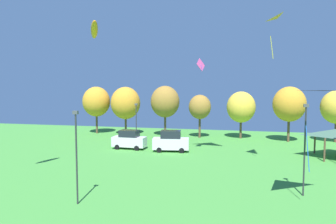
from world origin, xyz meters
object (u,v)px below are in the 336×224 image
(treeline_tree_5, at_px, (289,104))
(treeline_tree_1, at_px, (126,103))
(treeline_tree_2, at_px, (165,102))
(treeline_tree_4, at_px, (241,107))
(kite_flying_4, at_px, (297,108))
(parked_car_second_from_left, at_px, (171,141))
(kite_flying_3, at_px, (201,65))
(kite_flying_6, at_px, (94,30))
(kite_flying_1, at_px, (265,31))
(treeline_tree_3, at_px, (200,107))
(light_post_2, at_px, (76,152))
(light_post_0, at_px, (305,145))
(treeline_tree_0, at_px, (96,102))
(light_post_3, at_px, (136,123))
(parked_car_leftmost, at_px, (129,140))

(treeline_tree_5, bearing_deg, treeline_tree_1, 177.64)
(treeline_tree_2, relative_size, treeline_tree_4, 1.12)
(kite_flying_4, xyz_separation_m, parked_car_second_from_left, (-12.19, 14.48, -5.36))
(kite_flying_3, xyz_separation_m, treeline_tree_2, (-7.59, 13.93, -4.97))
(kite_flying_6, xyz_separation_m, parked_car_second_from_left, (9.80, 0.98, -14.19))
(treeline_tree_2, xyz_separation_m, treeline_tree_5, (19.41, -1.25, -0.13))
(kite_flying_1, xyz_separation_m, kite_flying_4, (1.64, -7.61, -6.74))
(treeline_tree_3, bearing_deg, treeline_tree_5, -3.28)
(light_post_2, bearing_deg, kite_flying_1, 41.40)
(treeline_tree_3, bearing_deg, light_post_2, -99.20)
(kite_flying_1, relative_size, light_post_0, 0.43)
(kite_flying_4, height_order, treeline_tree_2, treeline_tree_2)
(kite_flying_6, distance_m, parked_car_second_from_left, 17.27)
(treeline_tree_0, xyz_separation_m, treeline_tree_3, (18.58, -0.73, -0.66))
(treeline_tree_4, bearing_deg, parked_car_second_from_left, -125.39)
(kite_flying_4, height_order, light_post_3, kite_flying_4)
(light_post_2, distance_m, treeline_tree_5, 34.62)
(treeline_tree_1, bearing_deg, kite_flying_3, -43.34)
(light_post_3, height_order, treeline_tree_2, treeline_tree_2)
(treeline_tree_4, bearing_deg, treeline_tree_2, -178.64)
(kite_flying_6, bearing_deg, parked_car_second_from_left, 5.69)
(light_post_3, relative_size, treeline_tree_5, 0.73)
(light_post_3, height_order, treeline_tree_1, treeline_tree_1)
(parked_car_leftmost, height_order, treeline_tree_5, treeline_tree_5)
(kite_flying_1, bearing_deg, light_post_2, -138.60)
(kite_flying_4, bearing_deg, treeline_tree_0, 136.75)
(light_post_3, distance_m, treeline_tree_1, 12.75)
(treeline_tree_3, height_order, treeline_tree_5, treeline_tree_5)
(kite_flying_3, xyz_separation_m, light_post_2, (-6.54, -16.61, -7.10))
(treeline_tree_1, xyz_separation_m, treeline_tree_5, (26.41, -1.09, 0.17))
(parked_car_second_from_left, relative_size, treeline_tree_3, 0.68)
(light_post_2, height_order, light_post_3, light_post_2)
(kite_flying_6, height_order, parked_car_leftmost, kite_flying_6)
(kite_flying_4, height_order, kite_flying_6, kite_flying_6)
(kite_flying_4, xyz_separation_m, treeline_tree_0, (-28.50, 26.81, -1.01))
(parked_car_second_from_left, height_order, treeline_tree_2, treeline_tree_2)
(parked_car_leftmost, height_order, treeline_tree_1, treeline_tree_1)
(parked_car_leftmost, height_order, treeline_tree_3, treeline_tree_3)
(treeline_tree_1, distance_m, treeline_tree_3, 12.93)
(treeline_tree_0, distance_m, treeline_tree_1, 5.69)
(kite_flying_1, relative_size, treeline_tree_5, 0.36)
(light_post_3, distance_m, treeline_tree_5, 23.08)
(parked_car_second_from_left, distance_m, treeline_tree_3, 12.39)
(kite_flying_3, relative_size, kite_flying_6, 0.38)
(kite_flying_6, bearing_deg, kite_flying_4, -31.55)
(light_post_2, distance_m, treeline_tree_3, 30.48)
(parked_car_leftmost, distance_m, treeline_tree_1, 13.20)
(treeline_tree_0, bearing_deg, light_post_2, -65.99)
(parked_car_second_from_left, relative_size, light_post_3, 0.79)
(treeline_tree_0, bearing_deg, parked_car_leftmost, -48.47)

